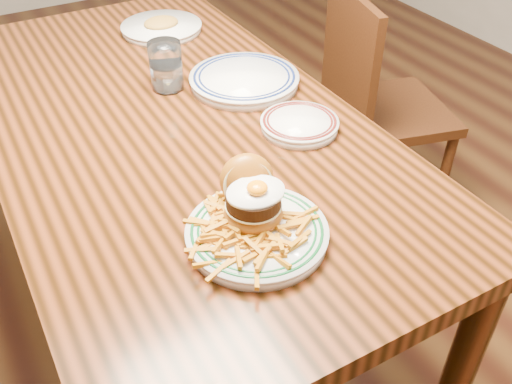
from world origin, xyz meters
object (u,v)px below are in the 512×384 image
table (171,145)px  chair_right (374,102)px  side_plate (299,124)px  main_plate (255,220)px

table → chair_right: 0.89m
chair_right → side_plate: bearing=48.7°
main_plate → side_plate: main_plate is taller
main_plate → table: bearing=105.1°
chair_right → main_plate: bearing=52.5°
chair_right → table: bearing=27.2°
main_plate → side_plate: size_ratio=1.50×
chair_right → main_plate: size_ratio=3.05×
chair_right → side_plate: chair_right is taller
table → chair_right: (0.84, 0.18, -0.20)m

